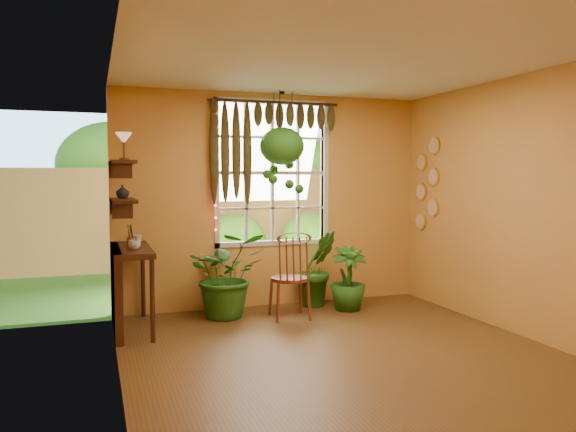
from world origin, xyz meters
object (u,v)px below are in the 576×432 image
object	(u,v)px
potted_plant_left	(228,274)
potted_plant_mid	(317,268)
hanging_basket	(282,152)
counter_ledge	(121,280)
windsor_chair	(290,290)

from	to	relation	value
potted_plant_left	potted_plant_mid	distance (m)	1.23
hanging_basket	potted_plant_left	bearing A→B (deg)	-163.85
counter_ledge	potted_plant_left	distance (m)	1.23
potted_plant_left	windsor_chair	bearing A→B (deg)	-24.58
counter_ledge	potted_plant_left	world-z (taller)	potted_plant_left
counter_ledge	potted_plant_left	xyz separation A→B (m)	(1.21, 0.21, -0.05)
counter_ledge	potted_plant_left	bearing A→B (deg)	9.87
potted_plant_left	potted_plant_mid	size ratio (longest dim) A/B	1.05
windsor_chair	potted_plant_mid	distance (m)	0.75
potted_plant_left	hanging_basket	xyz separation A→B (m)	(0.75, 0.22, 1.45)
counter_ledge	windsor_chair	bearing A→B (deg)	-2.97
counter_ledge	potted_plant_left	size ratio (longest dim) A/B	1.18
potted_plant_mid	windsor_chair	bearing A→B (deg)	-136.91
counter_ledge	hanging_basket	world-z (taller)	hanging_basket
counter_ledge	potted_plant_mid	xyz separation A→B (m)	(2.42, 0.40, -0.07)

